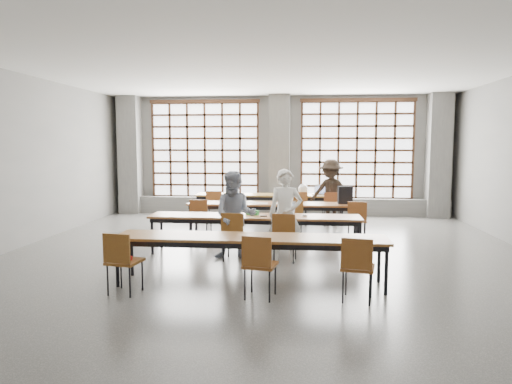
# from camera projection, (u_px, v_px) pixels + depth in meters

# --- Properties ---
(floor) EXTENTS (11.00, 11.00, 0.00)m
(floor) POSITION_uv_depth(u_px,v_px,m) (266.00, 258.00, 8.34)
(floor) COLOR #4D4D4B
(floor) RESTS_ON ground
(ceiling) EXTENTS (11.00, 11.00, 0.00)m
(ceiling) POSITION_uv_depth(u_px,v_px,m) (266.00, 63.00, 7.97)
(ceiling) COLOR silver
(ceiling) RESTS_ON floor
(wall_back) EXTENTS (10.00, 0.00, 10.00)m
(wall_back) POSITION_uv_depth(u_px,v_px,m) (280.00, 155.00, 13.60)
(wall_back) COLOR #60605E
(wall_back) RESTS_ON floor
(wall_front) EXTENTS (10.00, 0.00, 10.00)m
(wall_front) POSITION_uv_depth(u_px,v_px,m) (197.00, 200.00, 2.71)
(wall_front) COLOR #60605E
(wall_front) RESTS_ON floor
(wall_left) EXTENTS (0.00, 11.00, 11.00)m
(wall_left) POSITION_uv_depth(u_px,v_px,m) (3.00, 162.00, 8.63)
(wall_left) COLOR #60605E
(wall_left) RESTS_ON floor
(column_left) EXTENTS (0.60, 0.55, 3.50)m
(column_left) POSITION_uv_depth(u_px,v_px,m) (130.00, 155.00, 13.75)
(column_left) COLOR #545451
(column_left) RESTS_ON floor
(column_mid) EXTENTS (0.60, 0.55, 3.50)m
(column_mid) POSITION_uv_depth(u_px,v_px,m) (279.00, 156.00, 13.32)
(column_mid) COLOR #545451
(column_mid) RESTS_ON floor
(column_right) EXTENTS (0.60, 0.55, 3.50)m
(column_right) POSITION_uv_depth(u_px,v_px,m) (438.00, 156.00, 12.89)
(column_right) COLOR #545451
(column_right) RESTS_ON floor
(window_left) EXTENTS (3.32, 0.12, 3.00)m
(window_left) POSITION_uv_depth(u_px,v_px,m) (205.00, 150.00, 13.72)
(window_left) COLOR white
(window_left) RESTS_ON wall_back
(window_right) EXTENTS (3.32, 0.12, 3.00)m
(window_right) POSITION_uv_depth(u_px,v_px,m) (357.00, 150.00, 13.29)
(window_right) COLOR white
(window_right) RESTS_ON wall_back
(sill_ledge) EXTENTS (9.80, 0.35, 0.50)m
(sill_ledge) POSITION_uv_depth(u_px,v_px,m) (279.00, 206.00, 13.56)
(sill_ledge) COLOR #545451
(sill_ledge) RESTS_ON floor
(desk_row_a) EXTENTS (4.00, 0.70, 0.73)m
(desk_row_a) POSITION_uv_depth(u_px,v_px,m) (270.00, 197.00, 12.32)
(desk_row_a) COLOR brown
(desk_row_a) RESTS_ON floor
(desk_row_b) EXTENTS (4.00, 0.70, 0.73)m
(desk_row_b) POSITION_uv_depth(u_px,v_px,m) (275.00, 206.00, 10.49)
(desk_row_b) COLOR brown
(desk_row_b) RESTS_ON floor
(desk_row_c) EXTENTS (4.00, 0.70, 0.73)m
(desk_row_c) POSITION_uv_depth(u_px,v_px,m) (255.00, 219.00, 8.68)
(desk_row_c) COLOR brown
(desk_row_c) RESTS_ON floor
(desk_row_d) EXTENTS (4.00, 0.70, 0.73)m
(desk_row_d) POSITION_uv_depth(u_px,v_px,m) (250.00, 241.00, 6.72)
(desk_row_d) COLOR brown
(desk_row_d) RESTS_ON floor
(chair_back_left) EXTENTS (0.44, 0.44, 0.88)m
(chair_back_left) POSITION_uv_depth(u_px,v_px,m) (214.00, 204.00, 11.85)
(chair_back_left) COLOR brown
(chair_back_left) RESTS_ON floor
(chair_back_mid) EXTENTS (0.43, 0.44, 0.88)m
(chair_back_mid) POSITION_uv_depth(u_px,v_px,m) (299.00, 205.00, 11.64)
(chair_back_mid) COLOR brown
(chair_back_mid) RESTS_ON floor
(chair_back_right) EXTENTS (0.46, 0.46, 0.88)m
(chair_back_right) POSITION_uv_depth(u_px,v_px,m) (331.00, 205.00, 11.56)
(chair_back_right) COLOR brown
(chair_back_right) RESTS_ON floor
(chair_mid_left) EXTENTS (0.46, 0.47, 0.88)m
(chair_mid_left) POSITION_uv_depth(u_px,v_px,m) (200.00, 215.00, 10.04)
(chair_mid_left) COLOR brown
(chair_mid_left) RESTS_ON floor
(chair_mid_centre) EXTENTS (0.52, 0.52, 0.88)m
(chair_mid_centre) POSITION_uv_depth(u_px,v_px,m) (293.00, 216.00, 9.85)
(chair_mid_centre) COLOR brown
(chair_mid_centre) RESTS_ON floor
(chair_mid_right) EXTENTS (0.46, 0.46, 0.88)m
(chair_mid_right) POSITION_uv_depth(u_px,v_px,m) (357.00, 217.00, 9.71)
(chair_mid_right) COLOR brown
(chair_mid_right) RESTS_ON floor
(chair_front_left) EXTENTS (0.46, 0.47, 0.88)m
(chair_front_left) POSITION_uv_depth(u_px,v_px,m) (234.00, 231.00, 8.10)
(chair_front_left) COLOR brown
(chair_front_left) RESTS_ON floor
(chair_front_right) EXTENTS (0.46, 0.47, 0.88)m
(chair_front_right) POSITION_uv_depth(u_px,v_px,m) (285.00, 232.00, 8.01)
(chair_front_right) COLOR brown
(chair_front_right) RESTS_ON floor
(chair_near_left) EXTENTS (0.48, 0.49, 0.88)m
(chair_near_left) POSITION_uv_depth(u_px,v_px,m) (122.00, 257.00, 6.27)
(chair_near_left) COLOR brown
(chair_near_left) RESTS_ON floor
(chair_near_mid) EXTENTS (0.49, 0.49, 0.88)m
(chair_near_mid) POSITION_uv_depth(u_px,v_px,m) (259.00, 260.00, 6.09)
(chair_near_mid) COLOR brown
(chair_near_mid) RESTS_ON floor
(chair_near_right) EXTENTS (0.50, 0.50, 0.88)m
(chair_near_right) POSITION_uv_depth(u_px,v_px,m) (357.00, 263.00, 5.97)
(chair_near_right) COLOR brown
(chair_near_right) RESTS_ON floor
(student_male) EXTENTS (0.62, 0.43, 1.64)m
(student_male) POSITION_uv_depth(u_px,v_px,m) (285.00, 215.00, 8.11)
(student_male) COLOR white
(student_male) RESTS_ON floor
(student_female) EXTENTS (0.78, 0.61, 1.60)m
(student_female) POSITION_uv_depth(u_px,v_px,m) (235.00, 216.00, 8.20)
(student_female) COLOR #18274A
(student_female) RESTS_ON floor
(student_back) EXTENTS (1.25, 0.98, 1.69)m
(student_back) POSITION_uv_depth(u_px,v_px,m) (331.00, 193.00, 11.65)
(student_back) COLOR black
(student_back) RESTS_ON floor
(laptop_front) EXTENTS (0.43, 0.40, 0.26)m
(laptop_front) POSITION_uv_depth(u_px,v_px,m) (285.00, 212.00, 8.72)
(laptop_front) COLOR #B0B0B4
(laptop_front) RESTS_ON desk_row_c
(laptop_back) EXTENTS (0.42, 0.38, 0.26)m
(laptop_back) POSITION_uv_depth(u_px,v_px,m) (320.00, 192.00, 12.28)
(laptop_back) COLOR #B6B6BB
(laptop_back) RESTS_ON desk_row_a
(mouse) EXTENTS (0.10, 0.07, 0.04)m
(mouse) POSITION_uv_depth(u_px,v_px,m) (305.00, 215.00, 8.56)
(mouse) COLOR silver
(mouse) RESTS_ON desk_row_c
(green_box) EXTENTS (0.26, 0.19, 0.09)m
(green_box) POSITION_uv_depth(u_px,v_px,m) (252.00, 212.00, 8.75)
(green_box) COLOR green
(green_box) RESTS_ON desk_row_c
(phone) EXTENTS (0.14, 0.07, 0.01)m
(phone) POSITION_uv_depth(u_px,v_px,m) (264.00, 216.00, 8.56)
(phone) COLOR black
(phone) RESTS_ON desk_row_c
(paper_sheet_a) EXTENTS (0.33, 0.26, 0.00)m
(paper_sheet_a) POSITION_uv_depth(u_px,v_px,m) (249.00, 202.00, 10.59)
(paper_sheet_a) COLOR silver
(paper_sheet_a) RESTS_ON desk_row_b
(paper_sheet_b) EXTENTS (0.30, 0.22, 0.00)m
(paper_sheet_b) POSITION_uv_depth(u_px,v_px,m) (262.00, 203.00, 10.47)
(paper_sheet_b) COLOR white
(paper_sheet_b) RESTS_ON desk_row_b
(paper_sheet_c) EXTENTS (0.30, 0.21, 0.00)m
(paper_sheet_c) POSITION_uv_depth(u_px,v_px,m) (279.00, 203.00, 10.48)
(paper_sheet_c) COLOR white
(paper_sheet_c) RESTS_ON desk_row_b
(backpack) EXTENTS (0.33, 0.22, 0.40)m
(backpack) POSITION_uv_depth(u_px,v_px,m) (345.00, 195.00, 10.36)
(backpack) COLOR black
(backpack) RESTS_ON desk_row_b
(plastic_bag) EXTENTS (0.31, 0.28, 0.29)m
(plastic_bag) POSITION_uv_depth(u_px,v_px,m) (303.00, 189.00, 12.26)
(plastic_bag) COLOR white
(plastic_bag) RESTS_ON desk_row_a
(red_pouch) EXTENTS (0.21, 0.14, 0.06)m
(red_pouch) POSITION_uv_depth(u_px,v_px,m) (125.00, 258.00, 6.35)
(red_pouch) COLOR #AD1715
(red_pouch) RESTS_ON chair_near_left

